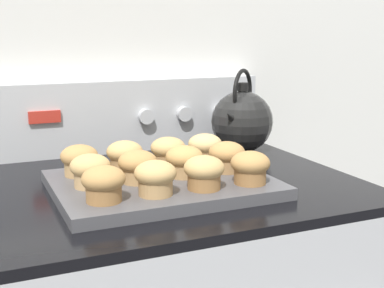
{
  "coord_description": "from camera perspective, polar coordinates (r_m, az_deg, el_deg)",
  "views": [
    {
      "loc": [
        -0.35,
        -0.65,
        1.19
      ],
      "look_at": [
        0.05,
        0.26,
        0.98
      ],
      "focal_mm": 50.0,
      "sensor_mm": 36.0,
      "label": 1
    }
  ],
  "objects": [
    {
      "name": "muffin_r1_c1",
      "position": [
        0.99,
        -5.81,
        -2.33
      ],
      "size": [
        0.07,
        0.07,
        0.06
      ],
      "color": "tan",
      "rests_on": "muffin_pan"
    },
    {
      "name": "muffin_r0_c2",
      "position": [
        0.94,
        1.29,
        -2.99
      ],
      "size": [
        0.07,
        0.07,
        0.06
      ],
      "color": "olive",
      "rests_on": "muffin_pan"
    },
    {
      "name": "muffin_r0_c3",
      "position": [
        0.98,
        6.23,
        -2.44
      ],
      "size": [
        0.07,
        0.07,
        0.06
      ],
      "color": "olive",
      "rests_on": "muffin_pan"
    },
    {
      "name": "tea_kettle",
      "position": [
        1.32,
        5.34,
        2.51
      ],
      "size": [
        0.17,
        0.16,
        0.21
      ],
      "color": "black",
      "rests_on": "stove_range"
    },
    {
      "name": "muffin_r0_c0",
      "position": [
        0.89,
        -9.42,
        -4.14
      ],
      "size": [
        0.07,
        0.07,
        0.06
      ],
      "color": "olive",
      "rests_on": "muffin_pan"
    },
    {
      "name": "control_panel",
      "position": [
        1.34,
        -8.22,
        2.95
      ],
      "size": [
        0.77,
        0.07,
        0.18
      ],
      "color": "#B7BABF",
      "rests_on": "stove_range"
    },
    {
      "name": "muffin_r1_c3",
      "position": [
        1.06,
        3.74,
        -1.29
      ],
      "size": [
        0.07,
        0.07,
        0.06
      ],
      "color": "#A37A4C",
      "rests_on": "muffin_pan"
    },
    {
      "name": "muffin_pan",
      "position": [
        1.02,
        -3.25,
        -4.33
      ],
      "size": [
        0.4,
        0.31,
        0.02
      ],
      "color": "#4C4C51",
      "rests_on": "stove_range"
    },
    {
      "name": "muffin_r2_c2",
      "position": [
        1.11,
        -2.56,
        -0.75
      ],
      "size": [
        0.07,
        0.07,
        0.06
      ],
      "color": "#A37A4C",
      "rests_on": "muffin_pan"
    },
    {
      "name": "muffin_r0_c1",
      "position": [
        0.91,
        -3.92,
        -3.56
      ],
      "size": [
        0.07,
        0.07,
        0.06
      ],
      "color": "tan",
      "rests_on": "muffin_pan"
    },
    {
      "name": "muffin_r2_c0",
      "position": [
        1.05,
        -11.92,
        -1.64
      ],
      "size": [
        0.07,
        0.07,
        0.06
      ],
      "color": "tan",
      "rests_on": "muffin_pan"
    },
    {
      "name": "wall_back",
      "position": [
        1.37,
        -9.16,
        12.29
      ],
      "size": [
        8.0,
        0.05,
        2.4
      ],
      "color": "silver",
      "rests_on": "ground_plane"
    },
    {
      "name": "muffin_r2_c3",
      "position": [
        1.14,
        1.4,
        -0.34
      ],
      "size": [
        0.07,
        0.07,
        0.06
      ],
      "color": "#A37A4C",
      "rests_on": "muffin_pan"
    },
    {
      "name": "muffin_r1_c2",
      "position": [
        1.02,
        -0.82,
        -1.79
      ],
      "size": [
        0.07,
        0.07,
        0.06
      ],
      "color": "tan",
      "rests_on": "muffin_pan"
    },
    {
      "name": "muffin_r2_c1",
      "position": [
        1.08,
        -7.19,
        -1.18
      ],
      "size": [
        0.07,
        0.07,
        0.06
      ],
      "color": "#A37A4C",
      "rests_on": "muffin_pan"
    },
    {
      "name": "muffin_r1_c0",
      "position": [
        0.97,
        -10.79,
        -2.74
      ],
      "size": [
        0.07,
        0.07,
        0.06
      ],
      "color": "tan",
      "rests_on": "muffin_pan"
    }
  ]
}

